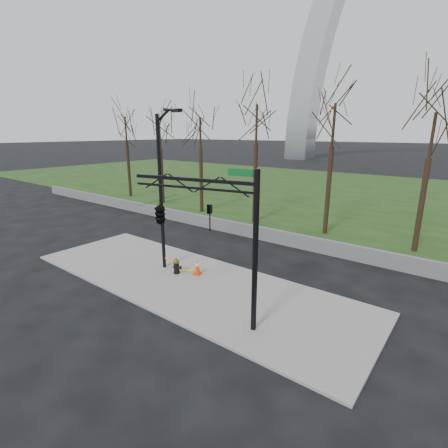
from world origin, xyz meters
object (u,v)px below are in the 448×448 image
Objects in this scene: fire_hydrant at (177,266)px; traffic_signal_mast at (176,214)px; traffic_cone at (197,267)px; street_light at (162,183)px.

fire_hydrant is 0.14× the size of traffic_signal_mast.
traffic_cone is (0.92, 0.57, 0.00)m from fire_hydrant.
traffic_cone is at bearing 29.66° from street_light.
traffic_signal_mast reaches higher than fire_hydrant.
street_light is at bearing 132.86° from traffic_signal_mast.
fire_hydrant is 5.20m from traffic_signal_mast.
traffic_signal_mast is (3.63, -2.60, -0.55)m from street_light.
traffic_cone is 5.10m from traffic_signal_mast.
fire_hydrant is 0.10× the size of street_light.
street_light reaches higher than fire_hydrant.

